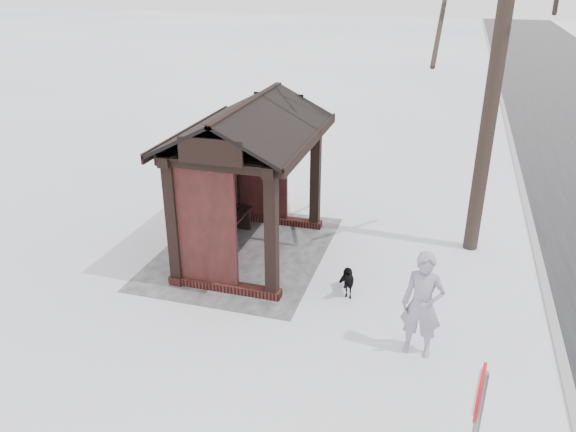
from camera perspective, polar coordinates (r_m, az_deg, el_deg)
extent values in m
plane|color=white|center=(11.37, -3.57, -3.75)|extent=(120.00, 120.00, 0.00)
cube|color=gray|center=(10.98, 24.78, -7.18)|extent=(120.00, 0.15, 0.06)
cube|color=gray|center=(11.43, -4.51, -3.58)|extent=(4.20, 3.20, 0.02)
cube|color=#3A1615|center=(11.65, -7.75, -2.79)|extent=(3.30, 0.22, 0.16)
cube|color=#3A1615|center=(12.61, -1.26, -0.39)|extent=(0.22, 2.10, 0.16)
cube|color=#3A1615|center=(10.12, -6.48, -7.12)|extent=(0.22, 2.10, 0.16)
cube|color=black|center=(11.98, 2.80, 3.77)|extent=(0.20, 0.20, 2.30)
cube|color=black|center=(9.32, -1.67, -2.35)|extent=(0.20, 0.20, 2.30)
cube|color=black|center=(12.50, -5.25, 4.57)|extent=(0.20, 0.20, 2.30)
cube|color=black|center=(9.98, -11.54, -0.99)|extent=(0.20, 0.20, 2.30)
cube|color=black|center=(11.18, -8.07, 2.48)|extent=(2.80, 0.08, 2.14)
cube|color=black|center=(12.28, -2.72, 4.68)|extent=(0.08, 1.17, 2.14)
cube|color=black|center=(9.70, -8.51, -0.99)|extent=(0.08, 1.17, 2.14)
cube|color=black|center=(10.22, 0.89, 7.36)|extent=(3.40, 0.20, 0.18)
cube|color=black|center=(10.82, -8.42, 8.06)|extent=(3.40, 0.20, 0.18)
cylinder|color=black|center=(10.99, 20.91, 17.25)|extent=(0.29, 0.29, 8.55)
imported|color=gray|center=(8.41, 13.49, -8.78)|extent=(0.46, 0.64, 1.65)
imported|color=black|center=(9.95, 5.82, -6.40)|extent=(0.70, 0.48, 0.54)
cylinder|color=red|center=(5.46, 18.93, -16.60)|extent=(0.54, 0.11, 0.54)
cylinder|color=white|center=(5.46, 18.71, -16.58)|extent=(0.41, 0.09, 0.41)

